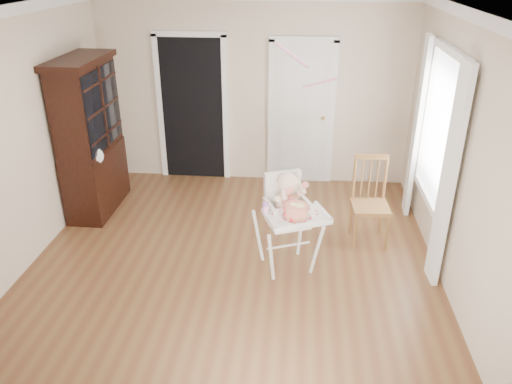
# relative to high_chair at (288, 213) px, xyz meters

# --- Properties ---
(floor) EXTENTS (5.00, 5.00, 0.00)m
(floor) POSITION_rel_high_chair_xyz_m (-0.60, -0.10, -0.67)
(floor) COLOR brown
(floor) RESTS_ON ground
(ceiling) EXTENTS (5.00, 5.00, 0.00)m
(ceiling) POSITION_rel_high_chair_xyz_m (-0.60, -0.10, 2.03)
(ceiling) COLOR white
(ceiling) RESTS_ON wall_back
(wall_back) EXTENTS (4.50, 0.00, 4.50)m
(wall_back) POSITION_rel_high_chair_xyz_m (-0.60, 2.40, 0.68)
(wall_back) COLOR beige
(wall_back) RESTS_ON floor
(wall_left) EXTENTS (0.00, 5.00, 5.00)m
(wall_left) POSITION_rel_high_chair_xyz_m (-2.85, -0.10, 0.68)
(wall_left) COLOR beige
(wall_left) RESTS_ON floor
(wall_right) EXTENTS (0.00, 5.00, 5.00)m
(wall_right) POSITION_rel_high_chair_xyz_m (1.65, -0.10, 0.68)
(wall_right) COLOR beige
(wall_right) RESTS_ON floor
(crown_molding) EXTENTS (4.50, 5.00, 0.12)m
(crown_molding) POSITION_rel_high_chair_xyz_m (-0.60, -0.10, 1.97)
(crown_molding) COLOR white
(crown_molding) RESTS_ON ceiling
(doorway) EXTENTS (1.06, 0.05, 2.22)m
(doorway) POSITION_rel_high_chair_xyz_m (-1.50, 2.38, 0.43)
(doorway) COLOR black
(doorway) RESTS_ON wall_back
(closet_door) EXTENTS (0.96, 0.09, 2.13)m
(closet_door) POSITION_rel_high_chair_xyz_m (0.10, 2.38, 0.35)
(closet_door) COLOR white
(closet_door) RESTS_ON wall_back
(window_right) EXTENTS (0.13, 1.84, 2.30)m
(window_right) POSITION_rel_high_chair_xyz_m (1.58, 0.70, 0.61)
(window_right) COLOR white
(window_right) RESTS_ON wall_right
(high_chair) EXTENTS (0.86, 0.95, 1.09)m
(high_chair) POSITION_rel_high_chair_xyz_m (0.00, 0.00, 0.00)
(high_chair) COLOR white
(high_chair) RESTS_ON floor
(baby) EXTENTS (0.37, 0.28, 0.52)m
(baby) POSITION_rel_high_chair_xyz_m (-0.01, 0.03, 0.17)
(baby) COLOR beige
(baby) RESTS_ON high_chair
(cake) EXTENTS (0.30, 0.30, 0.14)m
(cake) POSITION_rel_high_chair_xyz_m (0.09, -0.24, 0.15)
(cake) COLOR silver
(cake) RESTS_ON high_chair
(sippy_cup) EXTENTS (0.07, 0.07, 0.16)m
(sippy_cup) POSITION_rel_high_chair_xyz_m (-0.22, -0.22, 0.15)
(sippy_cup) COLOR #F696CF
(sippy_cup) RESTS_ON high_chair
(china_cabinet) EXTENTS (0.53, 1.20, 2.02)m
(china_cabinet) POSITION_rel_high_chair_xyz_m (-2.59, 1.20, 0.34)
(china_cabinet) COLOR black
(china_cabinet) RESTS_ON floor
(dining_chair) EXTENTS (0.45, 0.45, 1.04)m
(dining_chair) POSITION_rel_high_chair_xyz_m (0.95, 0.67, -0.19)
(dining_chair) COLOR brown
(dining_chair) RESTS_ON floor
(streamer) EXTENTS (0.32, 0.41, 0.15)m
(streamer) POSITION_rel_high_chair_xyz_m (-0.01, -0.11, 1.65)
(streamer) COLOR pink
(streamer) RESTS_ON ceiling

